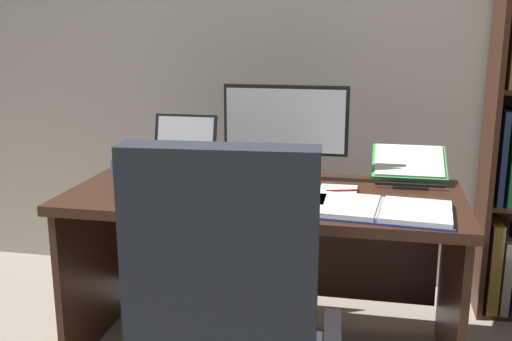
% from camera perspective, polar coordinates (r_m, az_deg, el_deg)
% --- Properties ---
extents(wall_back, '(5.41, 0.12, 2.72)m').
position_cam_1_polar(wall_back, '(3.22, 4.07, 13.19)').
color(wall_back, '#B2ADA3').
rests_on(wall_back, ground).
extents(desk, '(1.59, 0.72, 0.73)m').
position_cam_1_polar(desk, '(2.55, 1.03, -5.93)').
color(desk, '#381E14').
rests_on(desk, ground).
extents(monitor, '(0.54, 0.16, 0.41)m').
position_cam_1_polar(monitor, '(2.59, 2.82, 3.79)').
color(monitor, black).
rests_on(monitor, desk).
extents(laptop, '(0.30, 0.32, 0.25)m').
position_cam_1_polar(laptop, '(2.75, -7.41, 0.87)').
color(laptop, black).
rests_on(laptop, desk).
extents(keyboard, '(0.42, 0.15, 0.02)m').
position_cam_1_polar(keyboard, '(2.29, 1.37, -2.74)').
color(keyboard, black).
rests_on(keyboard, desk).
extents(computer_mouse, '(0.06, 0.10, 0.04)m').
position_cam_1_polar(computer_mouse, '(2.35, -5.84, -2.13)').
color(computer_mouse, black).
rests_on(computer_mouse, desk).
extents(reading_stand_with_book, '(0.32, 0.29, 0.14)m').
position_cam_1_polar(reading_stand_with_book, '(2.67, 14.44, 0.52)').
color(reading_stand_with_book, black).
rests_on(reading_stand_with_book, desk).
extents(open_binder, '(0.54, 0.35, 0.02)m').
position_cam_1_polar(open_binder, '(2.21, 11.76, -3.66)').
color(open_binder, navy).
rests_on(open_binder, desk).
extents(notepad, '(0.15, 0.21, 0.01)m').
position_cam_1_polar(notepad, '(2.42, 7.85, -2.08)').
color(notepad, white).
rests_on(notepad, desk).
extents(pen, '(0.14, 0.05, 0.01)m').
position_cam_1_polar(pen, '(2.42, 8.33, -1.90)').
color(pen, maroon).
rests_on(pen, notepad).
extents(coffee_mug, '(0.08, 0.08, 0.10)m').
position_cam_1_polar(coffee_mug, '(2.68, -12.88, 0.18)').
color(coffee_mug, '#334C7A').
rests_on(coffee_mug, desk).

